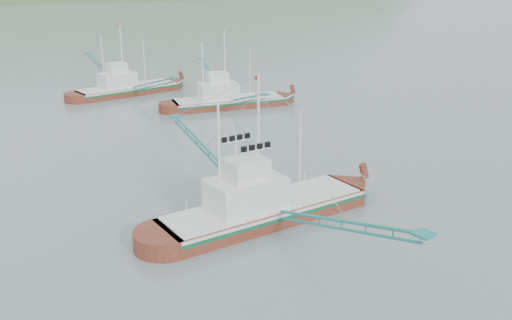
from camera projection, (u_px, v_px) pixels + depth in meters
ground at (305, 218)px, 44.20m from camera, size 1200.00×1200.00×0.00m
main_boat at (262, 199)px, 43.19m from camera, size 16.99×30.04×12.19m
bg_boat_right at (228, 91)px, 78.25m from camera, size 15.93×27.07×11.32m
bg_boat_far at (126, 84)px, 86.09m from camera, size 15.47×27.96×11.31m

